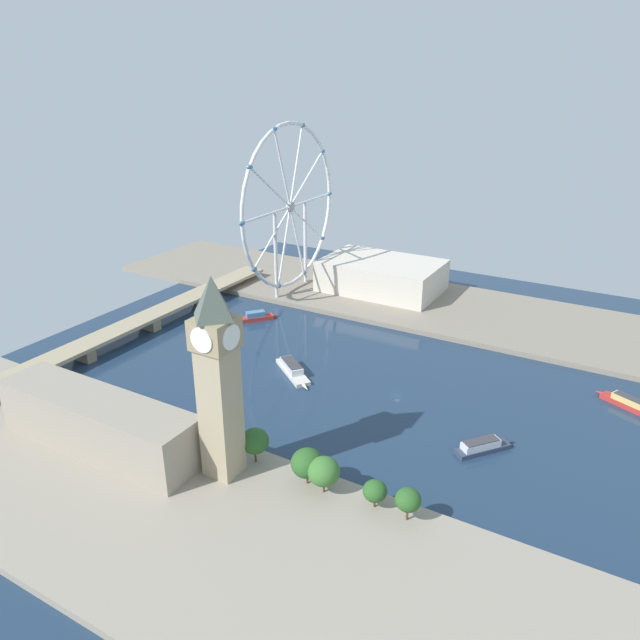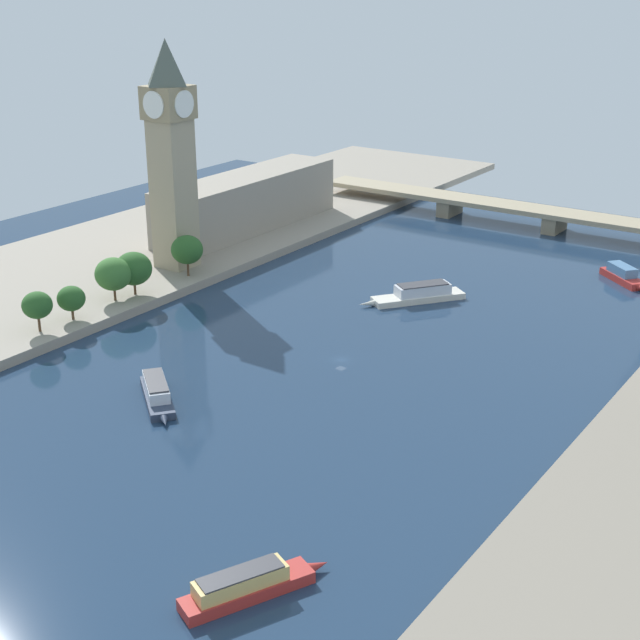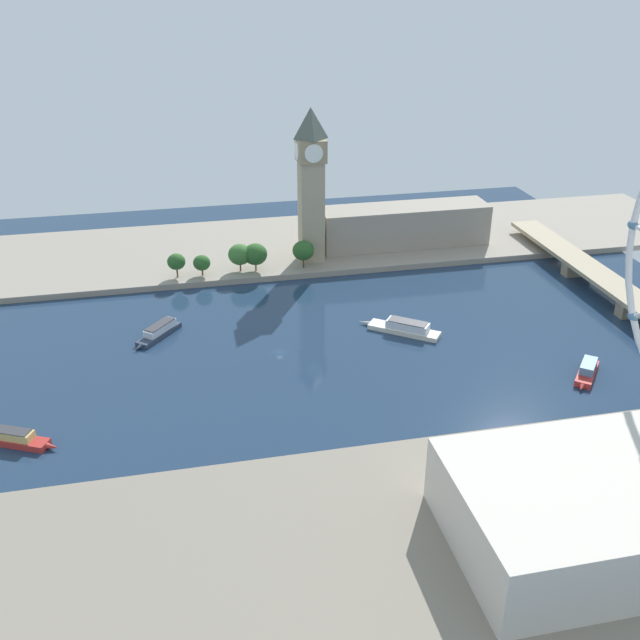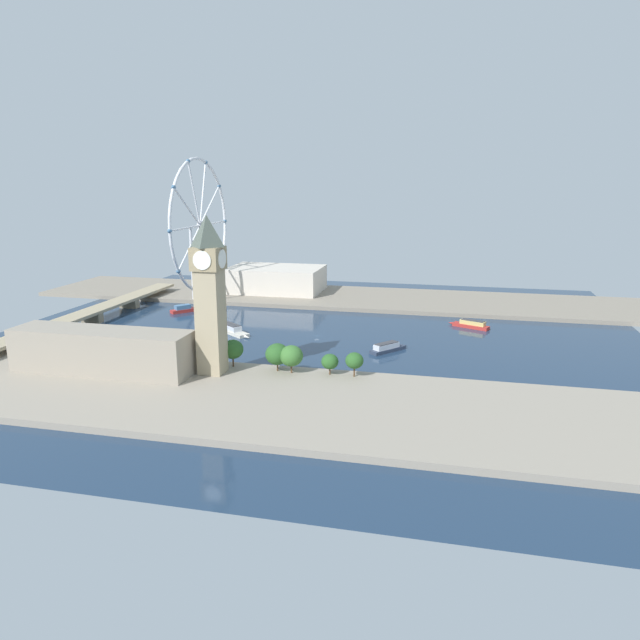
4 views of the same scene
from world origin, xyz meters
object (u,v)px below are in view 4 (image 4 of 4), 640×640
at_px(tour_boat_0, 388,348).
at_px(tour_boat_1, 232,329).
at_px(tour_boat_2, 471,324).
at_px(tour_boat_3, 184,309).
at_px(clock_tower, 210,293).
at_px(parliament_block, 102,351).
at_px(riverside_hall, 276,279).
at_px(river_bridge, 92,313).
at_px(ferris_wheel, 200,226).

bearing_deg(tour_boat_0, tour_boat_1, 118.84).
relative_size(tour_boat_2, tour_boat_3, 1.33).
relative_size(clock_tower, parliament_block, 0.85).
bearing_deg(riverside_hall, clock_tower, -170.99).
height_order(riverside_hall, river_bridge, riverside_hall).
relative_size(river_bridge, tour_boat_2, 7.86).
relative_size(clock_tower, riverside_hall, 0.99).
height_order(river_bridge, tour_boat_1, river_bridge).
relative_size(riverside_hall, tour_boat_1, 2.47).
bearing_deg(river_bridge, tour_boat_2, -80.47).
distance_m(ferris_wheel, tour_boat_3, 77.37).
bearing_deg(tour_boat_0, ferris_wheel, 93.64).
bearing_deg(clock_tower, tour_boat_1, 15.57).
bearing_deg(tour_boat_3, tour_boat_2, -50.37).
relative_size(parliament_block, tour_boat_1, 2.89).
relative_size(parliament_block, tour_boat_0, 3.83).
relative_size(ferris_wheel, river_bridge, 0.51).
distance_m(tour_boat_1, tour_boat_3, 75.22).
bearing_deg(tour_boat_1, ferris_wheel, 159.63).
xyz_separation_m(tour_boat_1, tour_boat_2, (48.54, -150.60, -0.02)).
bearing_deg(tour_boat_1, parliament_block, -70.65).
distance_m(parliament_block, riverside_hall, 226.65).
bearing_deg(clock_tower, riverside_hall, 9.01).
distance_m(ferris_wheel, tour_boat_0, 213.35).
xyz_separation_m(parliament_block, tour_boat_1, (95.38, -30.33, -11.45)).
bearing_deg(tour_boat_3, riverside_hall, 10.06).
relative_size(clock_tower, tour_boat_3, 3.75).
bearing_deg(clock_tower, tour_boat_3, 31.09).
distance_m(riverside_hall, tour_boat_2, 181.08).
height_order(ferris_wheel, tour_boat_2, ferris_wheel).
distance_m(clock_tower, tour_boat_3, 161.18).
xyz_separation_m(clock_tower, parliament_block, (-11.04, 53.84, -29.65)).
bearing_deg(riverside_hall, tour_boat_0, -142.75).
height_order(clock_tower, riverside_hall, clock_tower).
xyz_separation_m(river_bridge, tour_boat_3, (43.51, -48.04, -4.53)).
bearing_deg(clock_tower, tour_boat_0, -50.39).
relative_size(parliament_block, tour_boat_3, 4.43).
xyz_separation_m(tour_boat_1, tour_boat_3, (49.11, 56.97, -0.06)).
height_order(tour_boat_2, tour_boat_3, tour_boat_3).
height_order(tour_boat_0, tour_boat_1, tour_boat_1).
bearing_deg(parliament_block, ferris_wheel, 9.89).
distance_m(parliament_block, river_bridge, 125.80).
relative_size(riverside_hall, river_bridge, 0.36).
bearing_deg(tour_boat_1, tour_boat_2, 54.85).
xyz_separation_m(ferris_wheel, tour_boat_3, (-51.60, -7.54, -57.15)).
height_order(clock_tower, tour_boat_3, clock_tower).
bearing_deg(river_bridge, tour_boat_0, -96.67).
bearing_deg(tour_boat_2, tour_boat_1, 43.16).
bearing_deg(tour_boat_1, riverside_hall, 131.61).
bearing_deg(clock_tower, tour_boat_2, -43.73).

